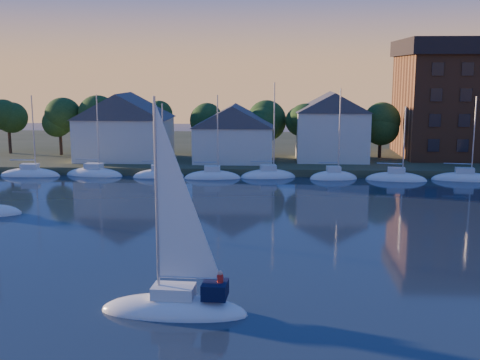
# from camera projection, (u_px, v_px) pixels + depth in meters

# --- Properties ---
(ground) EXTENTS (260.00, 260.00, 0.00)m
(ground) POSITION_uv_depth(u_px,v_px,m) (275.00, 351.00, 29.91)
(ground) COLOR black
(ground) RESTS_ON ground
(shoreline_land) EXTENTS (160.00, 50.00, 2.00)m
(shoreline_land) POSITION_uv_depth(u_px,v_px,m) (276.00, 152.00, 103.57)
(shoreline_land) COLOR #2F3921
(shoreline_land) RESTS_ON ground
(wooden_dock) EXTENTS (120.00, 3.00, 1.00)m
(wooden_dock) POSITION_uv_depth(u_px,v_px,m) (276.00, 174.00, 80.98)
(wooden_dock) COLOR brown
(wooden_dock) RESTS_ON ground
(clubhouse_west) EXTENTS (13.65, 9.45, 9.64)m
(clubhouse_west) POSITION_uv_depth(u_px,v_px,m) (124.00, 126.00, 87.09)
(clubhouse_west) COLOR beige
(clubhouse_west) RESTS_ON shoreline_land
(clubhouse_centre) EXTENTS (11.55, 8.40, 8.08)m
(clubhouse_centre) POSITION_uv_depth(u_px,v_px,m) (234.00, 132.00, 85.32)
(clubhouse_centre) COLOR beige
(clubhouse_centre) RESTS_ON shoreline_land
(clubhouse_east) EXTENTS (10.50, 8.40, 9.80)m
(clubhouse_east) POSITION_uv_depth(u_px,v_px,m) (332.00, 126.00, 86.33)
(clubhouse_east) COLOR beige
(clubhouse_east) RESTS_ON shoreline_land
(tree_line) EXTENTS (93.40, 5.40, 8.90)m
(tree_line) POSITION_uv_depth(u_px,v_px,m) (289.00, 115.00, 90.39)
(tree_line) COLOR #382719
(tree_line) RESTS_ON shoreline_land
(moored_fleet) EXTENTS (87.50, 2.40, 12.05)m
(moored_fleet) POSITION_uv_depth(u_px,v_px,m) (276.00, 178.00, 78.02)
(moored_fleet) COLOR silver
(moored_fleet) RESTS_ON ground
(hero_sailboat) EXTENTS (8.73, 3.21, 13.51)m
(hero_sailboat) POSITION_uv_depth(u_px,v_px,m) (176.00, 303.00, 34.53)
(hero_sailboat) COLOR silver
(hero_sailboat) RESTS_ON ground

